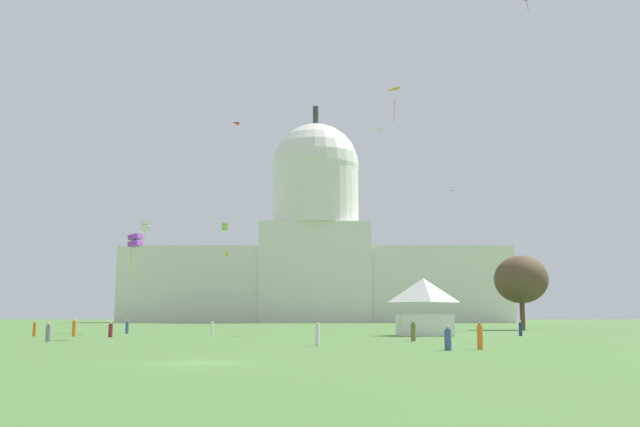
{
  "coord_description": "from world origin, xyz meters",
  "views": [
    {
      "loc": [
        5.71,
        -32.7,
        2.09
      ],
      "look_at": [
        4.22,
        96.42,
        20.37
      ],
      "focal_mm": 40.61,
      "sensor_mm": 36.0,
      "label": 1
    }
  ],
  "objects_px": {
    "person_orange_near_tree_west": "(480,337)",
    "person_orange_lawn_far_left": "(74,328)",
    "event_tent": "(424,306)",
    "kite_orange_mid": "(397,95)",
    "capitol_building": "(316,251)",
    "kite_gold_mid": "(226,254)",
    "person_denim_back_left": "(448,339)",
    "kite_yellow_high": "(383,132)",
    "kite_violet_low": "(135,241)",
    "person_navy_lawn_far_right": "(521,329)",
    "kite_pink_mid": "(450,191)",
    "person_white_back_center": "(317,335)",
    "kite_lime_low": "(225,227)",
    "tree_east_mid": "(521,280)",
    "person_maroon_back_right": "(111,330)",
    "person_olive_front_center": "(413,332)",
    "person_white_deep_crowd": "(212,327)",
    "kite_white_low": "(145,226)",
    "person_grey_front_right": "(48,333)",
    "person_orange_front_left": "(35,329)",
    "kite_red_mid": "(232,125)",
    "person_denim_edge_west": "(127,327)"
  },
  "relations": [
    {
      "from": "person_orange_near_tree_west",
      "to": "person_orange_lawn_far_left",
      "type": "xyz_separation_m",
      "value": [
        -35.25,
        28.09,
        0.03
      ]
    },
    {
      "from": "event_tent",
      "to": "kite_orange_mid",
      "type": "bearing_deg",
      "value": 100.31
    },
    {
      "from": "capitol_building",
      "to": "kite_gold_mid",
      "type": "xyz_separation_m",
      "value": [
        -23.96,
        -28.51,
        -3.19
      ]
    },
    {
      "from": "person_orange_near_tree_west",
      "to": "person_denim_back_left",
      "type": "distance_m",
      "value": 2.48
    },
    {
      "from": "kite_yellow_high",
      "to": "kite_violet_low",
      "type": "xyz_separation_m",
      "value": [
        -29.11,
        -84.38,
        -31.97
      ]
    },
    {
      "from": "person_navy_lawn_far_right",
      "to": "kite_pink_mid",
      "type": "bearing_deg",
      "value": 88.81
    },
    {
      "from": "person_white_back_center",
      "to": "kite_lime_low",
      "type": "distance_m",
      "value": 56.43
    },
    {
      "from": "person_navy_lawn_far_right",
      "to": "person_denim_back_left",
      "type": "height_order",
      "value": "person_navy_lawn_far_right"
    },
    {
      "from": "tree_east_mid",
      "to": "person_maroon_back_right",
      "type": "xyz_separation_m",
      "value": [
        -50.13,
        -36.88,
        -6.76
      ]
    },
    {
      "from": "event_tent",
      "to": "person_orange_lawn_far_left",
      "type": "height_order",
      "value": "event_tent"
    },
    {
      "from": "event_tent",
      "to": "person_olive_front_center",
      "type": "distance_m",
      "value": 16.97
    },
    {
      "from": "kite_yellow_high",
      "to": "kite_lime_low",
      "type": "relative_size",
      "value": 1.53
    },
    {
      "from": "person_orange_lawn_far_left",
      "to": "person_white_deep_crowd",
      "type": "bearing_deg",
      "value": -132.02
    },
    {
      "from": "kite_violet_low",
      "to": "person_maroon_back_right",
      "type": "bearing_deg",
      "value": -132.31
    },
    {
      "from": "tree_east_mid",
      "to": "person_denim_back_left",
      "type": "relative_size",
      "value": 7.31
    },
    {
      "from": "person_white_deep_crowd",
      "to": "kite_pink_mid",
      "type": "distance_m",
      "value": 100.14
    },
    {
      "from": "event_tent",
      "to": "person_white_deep_crowd",
      "type": "height_order",
      "value": "event_tent"
    },
    {
      "from": "person_navy_lawn_far_right",
      "to": "kite_violet_low",
      "type": "height_order",
      "value": "kite_violet_low"
    },
    {
      "from": "person_orange_lawn_far_left",
      "to": "kite_gold_mid",
      "type": "xyz_separation_m",
      "value": [
        -2.17,
        123.61,
        18.03
      ]
    },
    {
      "from": "capitol_building",
      "to": "kite_orange_mid",
      "type": "relative_size",
      "value": 32.26
    },
    {
      "from": "person_white_back_center",
      "to": "kite_white_low",
      "type": "distance_m",
      "value": 47.12
    },
    {
      "from": "kite_gold_mid",
      "to": "person_grey_front_right",
      "type": "bearing_deg",
      "value": -24.47
    },
    {
      "from": "person_olive_front_center",
      "to": "person_denim_back_left",
      "type": "distance_m",
      "value": 15.89
    },
    {
      "from": "person_orange_front_left",
      "to": "kite_yellow_high",
      "type": "relative_size",
      "value": 0.96
    },
    {
      "from": "kite_yellow_high",
      "to": "person_denim_back_left",
      "type": "bearing_deg",
      "value": -159.93
    },
    {
      "from": "person_navy_lawn_far_right",
      "to": "person_olive_front_center",
      "type": "xyz_separation_m",
      "value": [
        -13.04,
        -16.04,
        0.04
      ]
    },
    {
      "from": "kite_white_low",
      "to": "kite_red_mid",
      "type": "distance_m",
      "value": 16.98
    },
    {
      "from": "tree_east_mid",
      "to": "kite_yellow_high",
      "type": "xyz_separation_m",
      "value": [
        -17.18,
        41.05,
        33.35
      ]
    },
    {
      "from": "person_grey_front_right",
      "to": "kite_yellow_high",
      "type": "relative_size",
      "value": 0.96
    },
    {
      "from": "tree_east_mid",
      "to": "kite_orange_mid",
      "type": "distance_m",
      "value": 37.87
    },
    {
      "from": "kite_yellow_high",
      "to": "kite_pink_mid",
      "type": "relative_size",
      "value": 1.21
    },
    {
      "from": "person_orange_near_tree_west",
      "to": "person_maroon_back_right",
      "type": "relative_size",
      "value": 1.15
    },
    {
      "from": "kite_red_mid",
      "to": "kite_orange_mid",
      "type": "distance_m",
      "value": 21.86
    },
    {
      "from": "kite_gold_mid",
      "to": "person_navy_lawn_far_right",
      "type": "bearing_deg",
      "value": -4.89
    },
    {
      "from": "kite_white_low",
      "to": "person_orange_near_tree_west",
      "type": "bearing_deg",
      "value": -173.9
    },
    {
      "from": "tree_east_mid",
      "to": "kite_red_mid",
      "type": "xyz_separation_m",
      "value": [
        -41.17,
        -17.49,
        19.07
      ]
    },
    {
      "from": "person_navy_lawn_far_right",
      "to": "kite_violet_low",
      "type": "xyz_separation_m",
      "value": [
        -37.58,
        -11.5,
        8.07
      ]
    },
    {
      "from": "person_white_deep_crowd",
      "to": "kite_white_low",
      "type": "height_order",
      "value": "kite_white_low"
    },
    {
      "from": "person_white_back_center",
      "to": "person_white_deep_crowd",
      "type": "bearing_deg",
      "value": 50.97
    },
    {
      "from": "person_grey_front_right",
      "to": "person_denim_back_left",
      "type": "xyz_separation_m",
      "value": [
        30.21,
        -15.04,
        -0.03
      ]
    },
    {
      "from": "capitol_building",
      "to": "person_denim_edge_west",
      "type": "height_order",
      "value": "capitol_building"
    },
    {
      "from": "kite_yellow_high",
      "to": "kite_gold_mid",
      "type": "relative_size",
      "value": 1.12
    },
    {
      "from": "person_navy_lawn_far_right",
      "to": "kite_lime_low",
      "type": "distance_m",
      "value": 46.6
    },
    {
      "from": "kite_violet_low",
      "to": "kite_orange_mid",
      "type": "bearing_deg",
      "value": 143.67
    },
    {
      "from": "tree_east_mid",
      "to": "person_denim_back_left",
      "type": "distance_m",
      "value": 67.62
    },
    {
      "from": "person_orange_front_left",
      "to": "kite_violet_low",
      "type": "distance_m",
      "value": 17.65
    },
    {
      "from": "person_orange_lawn_far_left",
      "to": "kite_violet_low",
      "type": "bearing_deg",
      "value": 141.32
    },
    {
      "from": "person_denim_edge_west",
      "to": "kite_violet_low",
      "type": "distance_m",
      "value": 23.06
    },
    {
      "from": "person_olive_front_center",
      "to": "person_navy_lawn_far_right",
      "type": "bearing_deg",
      "value": 33.16
    },
    {
      "from": "kite_red_mid",
      "to": "person_orange_near_tree_west",
      "type": "bearing_deg",
      "value": 11.05
    }
  ]
}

